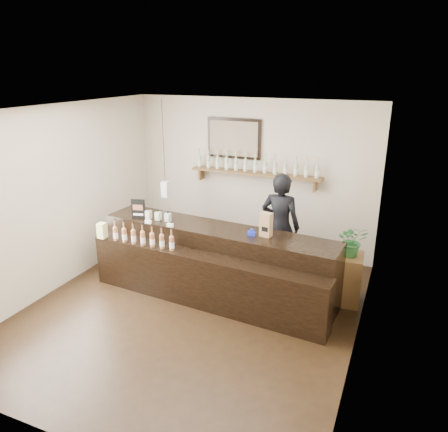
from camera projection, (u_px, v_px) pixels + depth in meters
ground at (191, 310)px, 6.25m from camera, size 5.00×5.00×0.00m
room_shell at (188, 196)px, 5.69m from camera, size 5.00×5.00×5.00m
back_wall_decor at (243, 158)px, 7.80m from camera, size 2.66×0.96×1.69m
counter at (213, 265)px, 6.55m from camera, size 3.75×1.27×1.21m
promo_sign at (138, 209)px, 6.84m from camera, size 0.22×0.07×0.31m
paper_bag at (266, 225)px, 6.11m from camera, size 0.18×0.14×0.34m
tape_dispenser at (252, 233)px, 6.18m from camera, size 0.12×0.06×0.10m
side_cabinet at (348, 278)px, 6.38m from camera, size 0.41×0.53×0.73m
potted_plant at (352, 241)px, 6.19m from camera, size 0.51×0.47×0.46m
shopkeeper at (280, 220)px, 6.97m from camera, size 0.74×0.50×1.98m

